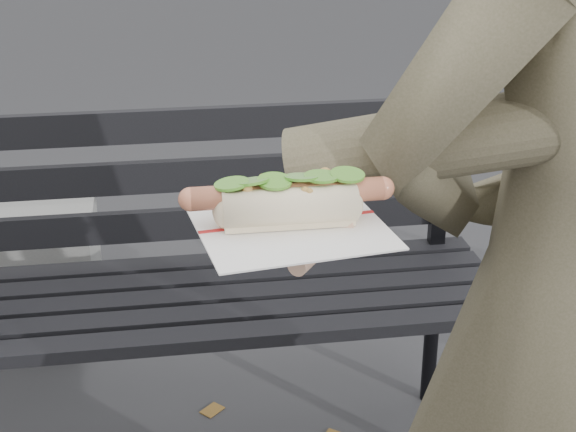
{
  "coord_description": "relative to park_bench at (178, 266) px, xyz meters",
  "views": [
    {
      "loc": [
        -0.16,
        -0.96,
        1.47
      ],
      "look_at": [
        -0.03,
        -0.13,
        1.11
      ],
      "focal_mm": 55.0,
      "sensor_mm": 36.0,
      "label": 1
    }
  ],
  "objects": [
    {
      "name": "held_hotdog",
      "position": [
        0.3,
        -1.0,
        0.61
      ],
      "size": [
        0.63,
        0.32,
        0.2
      ],
      "color": "#46442E"
    },
    {
      "name": "park_bench",
      "position": [
        0.0,
        0.0,
        0.0
      ],
      "size": [
        1.5,
        0.44,
        0.88
      ],
      "color": "black",
      "rests_on": "ground"
    },
    {
      "name": "person",
      "position": [
        0.51,
        -0.95,
        0.35
      ],
      "size": [
        0.69,
        0.51,
        1.74
      ],
      "primitive_type": "imported",
      "rotation": [
        0.0,
        0.0,
        3.3
      ],
      "color": "#46442E",
      "rests_on": "ground"
    }
  ]
}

